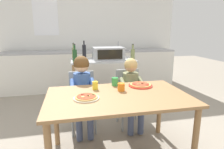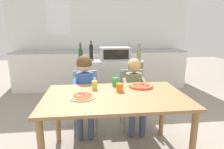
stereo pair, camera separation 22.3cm
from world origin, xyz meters
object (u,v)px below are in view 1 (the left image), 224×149
object	(u,v)px
dining_table	(118,103)
dining_chair_right	(129,93)
bottle_squat_spirits	(74,53)
bottle_clear_vinegar	(75,55)
drinking_cup_yellow	(95,85)
bottle_dark_olive_oil	(133,54)
drinking_cup_orange	(121,87)
kitchen_island_cart	(103,76)
child_in_olive_shirt	(132,85)
pizza_plate_cream	(86,97)
drinking_cup_green	(115,82)
pizza_plate_red_rimmed	(140,85)
dining_chair_left	(82,97)
child_in_blue_striped_shirt	(82,85)
bottle_slim_sauce	(84,52)
toaster_oven	(108,53)

from	to	relation	value
dining_table	dining_chair_right	size ratio (longest dim) A/B	1.81
bottle_squat_spirits	dining_chair_right	distance (m)	1.18
bottle_clear_vinegar	drinking_cup_yellow	distance (m)	0.97
bottle_dark_olive_oil	dining_chair_right	size ratio (longest dim) A/B	0.34
drinking_cup_orange	dining_table	bearing A→B (deg)	-117.15
kitchen_island_cart	child_in_olive_shirt	size ratio (longest dim) A/B	1.10
pizza_plate_cream	drinking_cup_green	size ratio (longest dim) A/B	2.60
pizza_plate_red_rimmed	dining_chair_left	bearing A→B (deg)	145.79
kitchen_island_cart	child_in_blue_striped_shirt	xyz separation A→B (m)	(-0.41, -0.81, 0.09)
pizza_plate_red_rimmed	bottle_clear_vinegar	bearing A→B (deg)	129.17
child_in_blue_striped_shirt	drinking_cup_yellow	size ratio (longest dim) A/B	11.12
kitchen_island_cart	bottle_slim_sauce	xyz separation A→B (m)	(-0.31, 0.07, 0.42)
child_in_blue_striped_shirt	child_in_olive_shirt	bearing A→B (deg)	-1.08
bottle_squat_spirits	child_in_olive_shirt	world-z (taller)	bottle_squat_spirits
bottle_clear_vinegar	drinking_cup_green	xyz separation A→B (m)	(0.45, -0.82, -0.22)
pizza_plate_cream	bottle_squat_spirits	bearing A→B (deg)	93.06
drinking_cup_green	drinking_cup_orange	world-z (taller)	drinking_cup_green
child_in_blue_striped_shirt	toaster_oven	bearing A→B (deg)	57.85
dining_chair_left	drinking_cup_orange	xyz separation A→B (m)	(0.40, -0.59, 0.29)
toaster_oven	drinking_cup_yellow	xyz separation A→B (m)	(-0.38, -1.16, -0.21)
dining_table	dining_chair_left	size ratio (longest dim) A/B	1.81
toaster_oven	child_in_blue_striped_shirt	bearing A→B (deg)	-122.15
bottle_squat_spirits	dining_table	bearing A→B (deg)	-74.23
bottle_slim_sauce	dining_chair_left	bearing A→B (deg)	-97.36
child_in_blue_striped_shirt	pizza_plate_red_rimmed	bearing A→B (deg)	-26.87
bottle_squat_spirits	dining_chair_left	bearing A→B (deg)	-83.84
bottle_squat_spirits	pizza_plate_cream	world-z (taller)	bottle_squat_spirits
dining_chair_left	child_in_blue_striped_shirt	size ratio (longest dim) A/B	0.78
kitchen_island_cart	toaster_oven	bearing A→B (deg)	-4.34
child_in_olive_shirt	drinking_cup_yellow	bearing A→B (deg)	-148.06
dining_table	child_in_blue_striped_shirt	distance (m)	0.69
bottle_squat_spirits	pizza_plate_cream	bearing A→B (deg)	-86.94
kitchen_island_cart	drinking_cup_yellow	xyz separation A→B (m)	(-0.28, -1.16, 0.18)
bottle_dark_olive_oil	pizza_plate_red_rimmed	size ratio (longest dim) A/B	0.95
dining_chair_left	child_in_olive_shirt	bearing A→B (deg)	-10.86
dining_chair_right	child_in_blue_striped_shirt	bearing A→B (deg)	-170.53
dining_chair_left	pizza_plate_red_rimmed	distance (m)	0.85
bottle_squat_spirits	drinking_cup_yellow	bearing A→B (deg)	-80.47
bottle_clear_vinegar	drinking_cup_yellow	xyz separation A→B (m)	(0.19, -0.92, -0.22)
toaster_oven	bottle_slim_sauce	size ratio (longest dim) A/B	1.64
toaster_oven	bottle_squat_spirits	distance (m)	0.59
bottle_dark_olive_oil	dining_table	distance (m)	1.35
drinking_cup_orange	child_in_olive_shirt	bearing A→B (deg)	58.97
dining_chair_left	drinking_cup_orange	world-z (taller)	dining_chair_left
pizza_plate_red_rimmed	child_in_olive_shirt	bearing A→B (deg)	90.00
dining_chair_right	child_in_olive_shirt	bearing A→B (deg)	-90.00
bottle_squat_spirits	pizza_plate_cream	distance (m)	1.51
bottle_clear_vinegar	pizza_plate_cream	bearing A→B (deg)	-86.77
drinking_cup_yellow	child_in_blue_striped_shirt	bearing A→B (deg)	109.19
dining_table	drinking_cup_green	size ratio (longest dim) A/B	14.96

